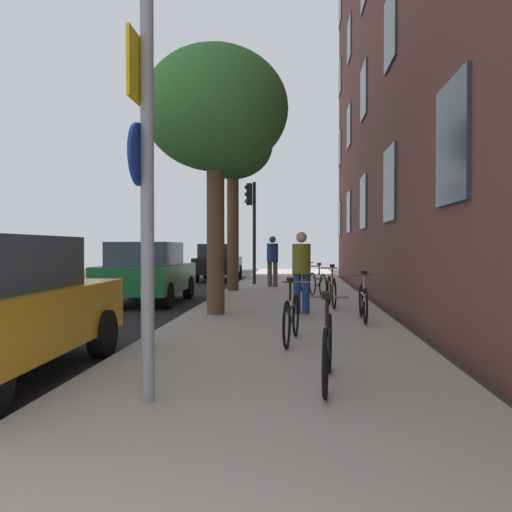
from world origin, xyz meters
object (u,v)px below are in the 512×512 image
Objects in this scene: bicycle_1 at (291,317)px; pedestrian_0 at (301,267)px; tree_near at (215,111)px; tree_far at (233,148)px; bicycle_2 at (363,301)px; traffic_light at (252,214)px; bicycle_5 at (305,278)px; bicycle_0 at (328,348)px; car_1 at (148,272)px; sign_post at (145,175)px; bicycle_3 at (332,290)px; car_2 at (218,262)px; pedestrian_1 at (272,258)px; bicycle_4 at (318,284)px.

pedestrian_0 is at bearing 87.31° from bicycle_1.
pedestrian_0 is at bearing 5.83° from tree_near.
tree_far reaches higher than bicycle_2.
tree_far is (-0.35, -2.91, 1.93)m from traffic_light.
pedestrian_0 reaches higher than bicycle_1.
tree_far is at bearing 101.85° from bicycle_1.
traffic_light is 4.02m from bicycle_5.
bicycle_0 is 0.43× the size of car_1.
bicycle_2 is 6.60m from car_1.
sign_post is 0.65× the size of tree_near.
bicycle_3 is (2.13, 7.92, -1.64)m from sign_post.
sign_post reaches higher than car_1.
tree_near is 3.17× the size of bicycle_0.
car_2 is at bearing 105.70° from pedestrian_0.
bicycle_0 is at bearing -93.74° from bicycle_3.
bicycle_2 is at bearing -64.97° from tree_far.
pedestrian_0 is (-0.14, -6.15, 0.58)m from bicycle_5.
sign_post reaches higher than pedestrian_1.
sign_post is at bearing -86.76° from tree_far.
bicycle_0 is (1.99, -5.67, -3.80)m from tree_near.
car_2 is at bearing 108.88° from bicycle_2.
bicycle_0 is (1.66, 0.72, -1.66)m from sign_post.
bicycle_5 is at bearing 97.92° from bicycle_2.
sign_post is 2.15× the size of bicycle_5.
pedestrian_0 is 7.75m from pedestrian_1.
traffic_light is 8.25m from bicycle_3.
tree_far is at bearing 93.52° from tree_near.
bicycle_1 reaches higher than bicycle_0.
bicycle_2 is 0.40× the size of car_1.
bicycle_0 is 19.14m from car_2.
bicycle_0 and bicycle_2 have the same top height.
pedestrian_1 is 5.85m from car_2.
car_2 is (-3.46, 16.34, 0.35)m from bicycle_1.
tree_far is 1.40× the size of car_1.
traffic_light reaches higher than pedestrian_1.
bicycle_3 is 0.42× the size of car_2.
bicycle_4 is (-0.68, 4.80, 0.00)m from bicycle_2.
bicycle_4 is at bearing 82.91° from pedestrian_0.
bicycle_2 is (2.94, -9.95, -2.22)m from traffic_light.
car_1 is at bearing -111.04° from traffic_light.
bicycle_1 is at bearing -78.15° from tree_far.
tree_near reaches higher than bicycle_1.
bicycle_5 is at bearing -54.42° from pedestrian_1.
traffic_light is at bearing 101.39° from pedestrian_0.
traffic_light reaches higher than sign_post.
pedestrian_1 is at bearing 103.54° from bicycle_2.
bicycle_4 is at bearing 79.58° from sign_post.
pedestrian_0 is (2.14, -5.99, -3.55)m from tree_far.
bicycle_1 is at bearing -58.64° from car_1.
sign_post is 8.36m from bicycle_3.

